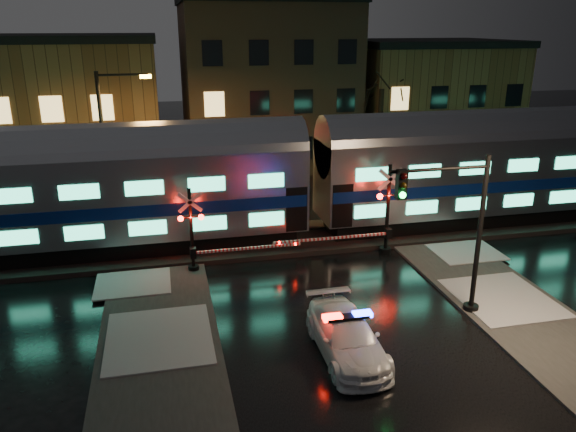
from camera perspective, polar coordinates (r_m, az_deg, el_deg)
The scene contains 13 objects.
ground at distance 23.34m, azimuth 3.24°, elevation -6.93°, with size 120.00×120.00×0.00m, color black.
ballast at distance 27.72m, azimuth 0.41°, elevation -2.31°, with size 90.00×4.20×0.24m, color black.
sidewalk_left at distance 17.40m, azimuth -12.84°, elevation -17.15°, with size 4.00×20.00×0.12m, color #2D2D2D.
sidewalk_right at distance 21.38m, azimuth 25.36°, elevation -11.30°, with size 4.00×20.00×0.12m, color #2D2D2D.
building_left at distance 43.11m, azimuth -22.52°, elevation 9.98°, with size 14.00×10.00×9.00m, color brown.
building_mid at distance 43.60m, azimuth -2.36°, elevation 13.12°, with size 12.00×11.00×11.50m, color brown.
building_right at distance 47.43m, azimuth 13.73°, elevation 11.25°, with size 12.00×10.00×8.50m, color brown.
train at distance 26.94m, azimuth 2.41°, elevation 4.34°, with size 51.00×3.12×5.92m.
police_car at distance 18.52m, azimuth 5.98°, elevation -12.05°, with size 1.88×4.59×1.49m.
crossing_signal_right at distance 25.76m, azimuth 9.39°, elevation -0.33°, with size 6.06×0.67×4.29m.
crossing_signal_left at distance 24.08m, azimuth -8.85°, elevation -2.29°, with size 5.30×0.63×3.75m.
traffic_light at distance 20.51m, azimuth 16.71°, elevation -1.83°, with size 3.87×0.70×5.98m.
streetlight at distance 29.78m, azimuth -17.71°, elevation 7.32°, with size 2.68×0.28×8.02m.
Camera 1 is at (-5.94, -20.14, 10.18)m, focal length 35.00 mm.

